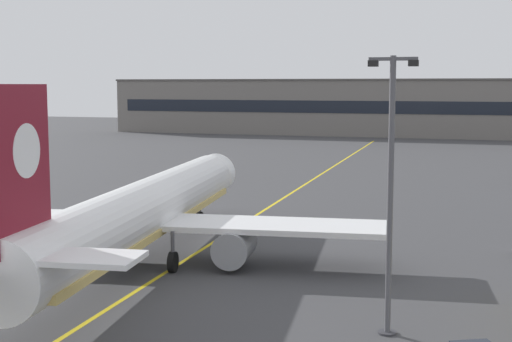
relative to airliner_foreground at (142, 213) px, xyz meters
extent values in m
plane|color=#3D3D3F|center=(1.44, -10.77, -3.37)|extent=(400.00, 400.00, 0.00)
cube|color=yellow|center=(1.44, 19.23, -3.37)|extent=(8.89, 179.81, 0.01)
cylinder|color=white|center=(-0.02, 0.15, 0.13)|extent=(8.90, 36.17, 3.80)
cone|color=white|center=(-2.77, 19.25, 0.13)|extent=(3.94, 3.09, 3.61)
cube|color=#DBBC66|center=(-0.02, 0.15, -0.91)|extent=(8.41, 33.31, 0.44)
cube|color=black|center=(-2.50, 17.37, 0.80)|extent=(2.98, 1.50, 0.60)
cube|color=white|center=(-0.11, 0.74, -0.72)|extent=(32.36, 9.32, 0.36)
cylinder|color=gray|center=(-6.10, -1.14, -1.94)|extent=(2.79, 3.89, 2.30)
cylinder|color=black|center=(-6.36, 0.70, -1.94)|extent=(1.96, 0.46, 1.95)
cylinder|color=gray|center=(6.17, 0.63, -1.94)|extent=(2.79, 3.89, 2.30)
cylinder|color=black|center=(5.91, 2.46, -1.94)|extent=(1.96, 0.46, 1.95)
cube|color=maroon|center=(2.23, -15.49, 4.68)|extent=(1.08, 4.81, 7.20)
cylinder|color=white|center=(2.19, -15.20, 5.40)|extent=(0.78, 2.44, 2.40)
cube|color=white|center=(2.32, -16.09, 0.99)|extent=(11.29, 4.34, 0.24)
cylinder|color=#4C4C51|center=(-2.09, 14.50, -1.89)|extent=(0.24, 0.24, 1.60)
cylinder|color=black|center=(-2.09, 14.50, -2.92)|extent=(0.52, 0.95, 0.90)
cylinder|color=#4C4C51|center=(-2.31, -2.21, -1.59)|extent=(0.24, 0.24, 1.60)
cylinder|color=black|center=(-2.31, -2.21, -2.72)|extent=(0.58, 1.34, 1.30)
cylinder|color=#4C4C51|center=(2.84, -1.46, -1.59)|extent=(0.24, 0.24, 1.60)
cylinder|color=black|center=(2.84, -1.46, -2.72)|extent=(0.58, 1.34, 1.30)
cylinder|color=#515156|center=(17.19, -8.55, 3.09)|extent=(0.28, 0.28, 12.93)
cylinder|color=#333338|center=(17.19, -8.55, -3.32)|extent=(0.90, 0.90, 0.10)
cube|color=#515156|center=(17.19, -8.55, 9.41)|extent=(2.20, 0.16, 0.16)
cube|color=black|center=(16.29, -8.55, 9.21)|extent=(0.44, 0.36, 0.28)
cube|color=black|center=(18.09, -8.55, 9.21)|extent=(0.44, 0.36, 0.28)
cylinder|color=black|center=(-24.14, 18.31, -3.05)|extent=(0.46, 0.67, 0.64)
cylinder|color=black|center=(-22.90, 15.46, -3.05)|extent=(0.46, 0.67, 0.64)
cube|color=slate|center=(3.62, 125.22, 2.92)|extent=(144.22, 12.00, 12.58)
cube|color=black|center=(3.62, 119.17, 3.32)|extent=(138.45, 0.12, 2.80)
cube|color=#4E4A47|center=(3.62, 125.22, 9.41)|extent=(144.62, 12.40, 0.40)
camera|label=1|loc=(21.83, -41.84, 8.25)|focal=51.08mm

